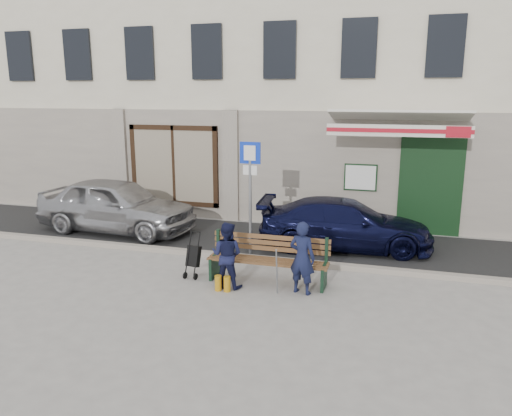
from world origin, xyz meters
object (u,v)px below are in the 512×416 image
at_px(car_navy, 345,224).
at_px(woman, 227,255).
at_px(parking_sign, 250,181).
at_px(car_silver, 116,205).
at_px(bench, 266,260).
at_px(man, 302,258).
at_px(stroller, 193,257).

height_order(car_navy, woman, woman).
bearing_deg(parking_sign, car_silver, 170.63).
bearing_deg(bench, car_silver, 152.76).
distance_m(car_silver, woman, 5.10).
xyz_separation_m(bench, man, (0.80, -0.35, 0.24)).
xyz_separation_m(man, stroller, (-2.30, 0.26, -0.29)).
relative_size(parking_sign, bench, 1.09).
height_order(bench, stroller, bench).
distance_m(man, stroller, 2.33).
distance_m(bench, woman, 0.81).
bearing_deg(parking_sign, car_navy, 32.56).
relative_size(car_navy, bench, 1.72).
height_order(parking_sign, stroller, parking_sign).
distance_m(car_navy, parking_sign, 2.60).
relative_size(car_silver, car_navy, 1.05).
distance_m(car_silver, man, 6.30).
xyz_separation_m(car_navy, man, (-0.46, -3.04, 0.10)).
bearing_deg(parking_sign, stroller, -110.14).
distance_m(car_navy, woman, 3.67).
bearing_deg(car_silver, bench, -113.15).
relative_size(bench, man, 1.72).
distance_m(car_navy, stroller, 3.93).
height_order(car_silver, stroller, car_silver).
height_order(car_silver, bench, car_silver).
bearing_deg(car_silver, woman, -120.89).
bearing_deg(car_navy, man, 165.98).
distance_m(car_silver, parking_sign, 4.28).
xyz_separation_m(woman, stroller, (-0.85, 0.35, -0.24)).
bearing_deg(stroller, bench, 13.76).
height_order(car_navy, bench, car_navy).
bearing_deg(bench, woman, -146.32).
bearing_deg(woman, stroller, -17.32).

